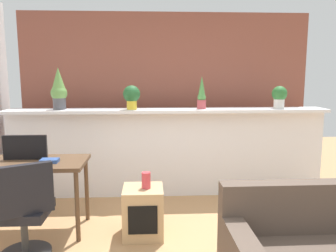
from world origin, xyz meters
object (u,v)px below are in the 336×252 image
desk (32,169)px  vase_on_shelf (146,180)px  side_cube_shelf (143,212)px  potted_plant_3 (279,96)px  potted_plant_2 (202,94)px  book_on_desk (50,161)px  potted_plant_1 (132,96)px  potted_plant_0 (59,89)px  office_chair (25,220)px  tv_monitor (25,147)px

desk → vase_on_shelf: (1.17, -0.16, -0.08)m
side_cube_shelf → potted_plant_3: bearing=32.7°
potted_plant_2 → side_cube_shelf: potted_plant_2 is taller
potted_plant_2 → book_on_desk: bearing=-148.4°
potted_plant_1 → side_cube_shelf: 1.57m
potted_plant_0 → office_chair: size_ratio=0.59×
potted_plant_3 → office_chair: bearing=-150.3°
book_on_desk → tv_monitor: bearing=153.5°
potted_plant_3 → vase_on_shelf: (-1.76, -1.15, -0.76)m
potted_plant_3 → book_on_desk: size_ratio=1.71×
potted_plant_0 → tv_monitor: size_ratio=1.22×
potted_plant_3 → tv_monitor: (-3.01, -0.91, -0.46)m
potted_plant_2 → office_chair: bearing=-137.9°
potted_plant_2 → vase_on_shelf: size_ratio=2.65×
potted_plant_2 → vase_on_shelf: (-0.72, -1.14, -0.78)m
potted_plant_2 → office_chair: (-1.76, -1.59, -0.97)m
tv_monitor → book_on_desk: size_ratio=2.56×
tv_monitor → side_cube_shelf: tv_monitor is taller
desk → tv_monitor: 0.24m
tv_monitor → side_cube_shelf: (1.21, -0.24, -0.63)m
potted_plant_1 → potted_plant_2: size_ratio=0.72×
desk → side_cube_shelf: 1.22m
tv_monitor → vase_on_shelf: tv_monitor is taller
office_chair → book_on_desk: office_chair is taller
book_on_desk → office_chair: bearing=-97.6°
potted_plant_2 → vase_on_shelf: potted_plant_2 is taller
book_on_desk → potted_plant_1: bearing=52.5°
potted_plant_3 → book_on_desk: 2.97m
vase_on_shelf → book_on_desk: bearing=173.9°
potted_plant_1 → potted_plant_3: (1.95, 0.04, -0.01)m
desk → office_chair: bearing=-77.9°
potted_plant_0 → side_cube_shelf: size_ratio=1.08×
potted_plant_0 → potted_plant_3: potted_plant_0 is taller
potted_plant_0 → office_chair: 1.92m
potted_plant_2 → office_chair: size_ratio=0.47×
potted_plant_2 → vase_on_shelf: bearing=-122.3°
potted_plant_2 → office_chair: potted_plant_2 is taller
potted_plant_2 → side_cube_shelf: size_ratio=0.86×
potted_plant_2 → vase_on_shelf: 1.56m
tv_monitor → desk: bearing=-45.5°
potted_plant_0 → potted_plant_3: 2.88m
potted_plant_0 → desk: size_ratio=0.49×
office_chair → potted_plant_3: bearing=29.7°
potted_plant_3 → vase_on_shelf: 2.23m
desk → book_on_desk: bearing=-16.6°
potted_plant_1 → desk: (-0.98, -0.95, -0.69)m
side_cube_shelf → book_on_desk: 1.07m
potted_plant_2 → potted_plant_0: bearing=179.3°
tv_monitor → book_on_desk: 0.33m
office_chair → potted_plant_0: bearing=92.8°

